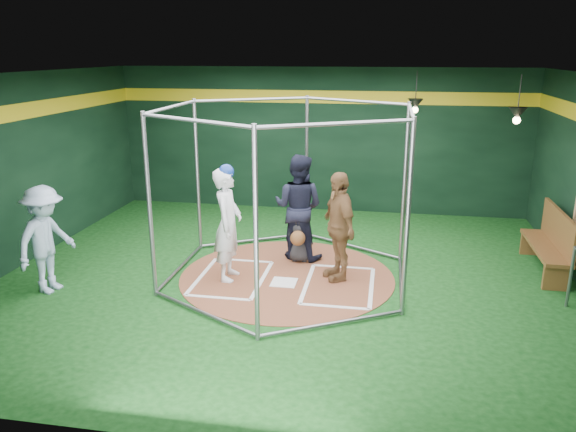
% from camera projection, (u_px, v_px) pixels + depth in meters
% --- Properties ---
extents(room_shell, '(10.10, 9.10, 3.53)m').
position_uv_depth(room_shell, '(287.00, 181.00, 9.50)').
color(room_shell, '#0C350E').
rests_on(room_shell, ground).
extents(clay_disc, '(3.80, 3.80, 0.01)m').
position_uv_depth(clay_disc, '(287.00, 276.00, 9.99)').
color(clay_disc, brown).
rests_on(clay_disc, ground).
extents(home_plate, '(0.43, 0.43, 0.01)m').
position_uv_depth(home_plate, '(284.00, 282.00, 9.71)').
color(home_plate, white).
rests_on(home_plate, clay_disc).
extents(batter_box_left, '(1.17, 1.77, 0.01)m').
position_uv_depth(batter_box_left, '(232.00, 278.00, 9.91)').
color(batter_box_left, white).
rests_on(batter_box_left, clay_disc).
extents(batter_box_right, '(1.17, 1.77, 0.01)m').
position_uv_depth(batter_box_right, '(339.00, 285.00, 9.59)').
color(batter_box_right, white).
rests_on(batter_box_right, clay_disc).
extents(batting_cage, '(4.05, 4.67, 3.00)m').
position_uv_depth(batting_cage, '(287.00, 195.00, 9.57)').
color(batting_cage, gray).
rests_on(batting_cage, ground).
extents(pendant_lamp_near, '(0.34, 0.34, 0.90)m').
position_uv_depth(pendant_lamp_near, '(415.00, 104.00, 12.24)').
color(pendant_lamp_near, black).
rests_on(pendant_lamp_near, room_shell).
extents(pendant_lamp_far, '(0.34, 0.34, 0.90)m').
position_uv_depth(pendant_lamp_far, '(517.00, 114.00, 10.43)').
color(pendant_lamp_far, black).
rests_on(pendant_lamp_far, room_shell).
extents(batter_figure, '(0.49, 0.73, 2.04)m').
position_uv_depth(batter_figure, '(228.00, 223.00, 9.64)').
color(batter_figure, silver).
rests_on(batter_figure, clay_disc).
extents(visitor_leopard, '(0.93, 1.21, 1.91)m').
position_uv_depth(visitor_leopard, '(339.00, 226.00, 9.65)').
color(visitor_leopard, '#A07344').
rests_on(visitor_leopard, clay_disc).
extents(catcher_figure, '(0.50, 0.55, 1.01)m').
position_uv_depth(catcher_figure, '(300.00, 236.00, 10.55)').
color(catcher_figure, black).
rests_on(catcher_figure, clay_disc).
extents(umpire, '(1.12, 0.96, 2.02)m').
position_uv_depth(umpire, '(298.00, 207.00, 10.64)').
color(umpire, black).
rests_on(umpire, clay_disc).
extents(bystander_blue, '(0.88, 1.27, 1.80)m').
position_uv_depth(bystander_blue, '(46.00, 240.00, 9.17)').
color(bystander_blue, '#A6BFDC').
rests_on(bystander_blue, ground).
extents(dugout_bench, '(0.46, 1.96, 1.14)m').
position_uv_depth(dugout_bench, '(551.00, 241.00, 10.09)').
color(dugout_bench, brown).
rests_on(dugout_bench, ground).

